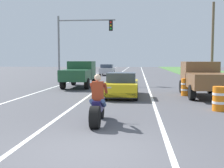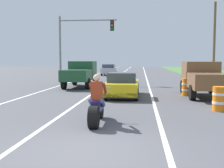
# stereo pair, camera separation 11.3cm
# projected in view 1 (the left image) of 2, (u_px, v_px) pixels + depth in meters

# --- Properties ---
(ground_plane) EXTENTS (160.00, 160.00, 0.00)m
(ground_plane) POSITION_uv_depth(u_px,v_px,m) (91.00, 152.00, 6.43)
(ground_plane) COLOR #4C4C51
(lane_stripe_left_solid) EXTENTS (0.14, 120.00, 0.01)m
(lane_stripe_left_solid) POSITION_uv_depth(u_px,v_px,m) (70.00, 82.00, 26.77)
(lane_stripe_left_solid) COLOR white
(lane_stripe_left_solid) RESTS_ON ground
(lane_stripe_right_solid) EXTENTS (0.14, 120.00, 0.01)m
(lane_stripe_right_solid) POSITION_uv_depth(u_px,v_px,m) (146.00, 83.00, 26.10)
(lane_stripe_right_solid) COLOR white
(lane_stripe_right_solid) RESTS_ON ground
(lane_stripe_centre_dashed) EXTENTS (0.14, 120.00, 0.01)m
(lane_stripe_centre_dashed) POSITION_uv_depth(u_px,v_px,m) (108.00, 82.00, 26.44)
(lane_stripe_centre_dashed) COLOR white
(lane_stripe_centre_dashed) RESTS_ON ground
(motorcycle_with_rider) EXTENTS (0.70, 2.21, 1.62)m
(motorcycle_with_rider) POSITION_uv_depth(u_px,v_px,m) (98.00, 106.00, 9.13)
(motorcycle_with_rider) COLOR black
(motorcycle_with_rider) RESTS_ON ground
(sports_car_yellow) EXTENTS (1.84, 4.30, 1.37)m
(sports_car_yellow) POSITION_uv_depth(u_px,v_px,m) (122.00, 85.00, 16.13)
(sports_car_yellow) COLOR yellow
(sports_car_yellow) RESTS_ON ground
(pickup_truck_left_lane_dark_green) EXTENTS (2.02, 4.80, 1.98)m
(pickup_truck_left_lane_dark_green) POSITION_uv_depth(u_px,v_px,m) (79.00, 73.00, 21.71)
(pickup_truck_left_lane_dark_green) COLOR #1E4C2D
(pickup_truck_left_lane_dark_green) RESTS_ON ground
(pickup_truck_right_shoulder_brown) EXTENTS (2.02, 4.80, 1.98)m
(pickup_truck_right_shoulder_brown) POSITION_uv_depth(u_px,v_px,m) (203.00, 77.00, 16.13)
(pickup_truck_right_shoulder_brown) COLOR brown
(pickup_truck_right_shoulder_brown) RESTS_ON ground
(traffic_light_mast_near) EXTENTS (5.22, 0.34, 6.00)m
(traffic_light_mast_near) POSITION_uv_depth(u_px,v_px,m) (77.00, 38.00, 25.36)
(traffic_light_mast_near) COLOR gray
(traffic_light_mast_near) RESTS_ON ground
(utility_pole_roadside) EXTENTS (0.24, 0.24, 7.47)m
(utility_pole_roadside) POSITION_uv_depth(u_px,v_px,m) (213.00, 42.00, 26.68)
(utility_pole_roadside) COLOR brown
(utility_pole_roadside) RESTS_ON ground
(construction_barrel_nearest) EXTENTS (0.58, 0.58, 1.00)m
(construction_barrel_nearest) POSITION_uv_depth(u_px,v_px,m) (220.00, 99.00, 11.56)
(construction_barrel_nearest) COLOR orange
(construction_barrel_nearest) RESTS_ON ground
(construction_barrel_mid) EXTENTS (0.58, 0.58, 1.00)m
(construction_barrel_mid) POSITION_uv_depth(u_px,v_px,m) (186.00, 87.00, 16.52)
(construction_barrel_mid) COLOR orange
(construction_barrel_mid) RESTS_ON ground
(distant_car_far_ahead) EXTENTS (1.80, 4.00, 1.50)m
(distant_car_far_ahead) POSITION_uv_depth(u_px,v_px,m) (107.00, 70.00, 38.72)
(distant_car_far_ahead) COLOR #B2B2B7
(distant_car_far_ahead) RESTS_ON ground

